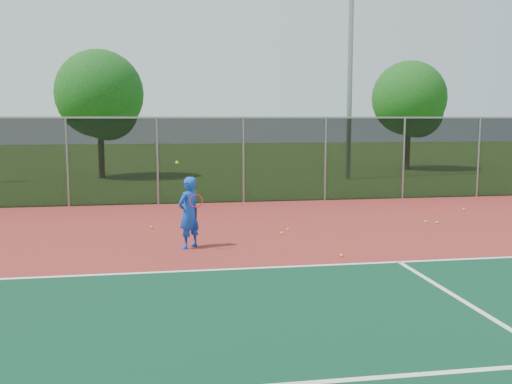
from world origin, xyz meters
TOP-DOWN VIEW (x-y plane):
  - ground at (0.00, 0.00)m, footprint 120.00×120.00m
  - court_apron at (0.00, 2.00)m, footprint 30.00×20.00m
  - fence_back at (0.00, 12.00)m, footprint 30.00×0.06m
  - tennis_player at (-2.25, 5.06)m, footprint 0.71×0.76m
  - practice_ball_0 at (6.83, 9.05)m, footprint 0.07×0.07m
  - practice_ball_1 at (0.44, 6.65)m, footprint 0.07×0.07m
  - practice_ball_2 at (-3.15, 7.56)m, footprint 0.07×0.07m
  - practice_ball_3 at (0.96, 3.65)m, footprint 0.07×0.07m
  - practice_ball_4 at (4.60, 7.15)m, footprint 0.07×0.07m
  - practice_ball_5 at (4.85, 6.97)m, footprint 0.07×0.07m
  - practice_ball_6 at (0.18, 6.23)m, footprint 0.07×0.07m
  - floodlight_n at (6.22, 19.05)m, footprint 0.90×0.40m
  - tree_back_left at (-5.75, 21.37)m, footprint 4.33×4.33m
  - tree_back_mid at (11.36, 23.32)m, footprint 4.27×4.27m

SIDE VIEW (x-z plane):
  - ground at x=0.00m, z-range 0.00..0.00m
  - court_apron at x=0.00m, z-range 0.00..0.02m
  - practice_ball_0 at x=6.83m, z-range 0.02..0.09m
  - practice_ball_1 at x=0.44m, z-range 0.02..0.09m
  - practice_ball_2 at x=-3.15m, z-range 0.02..0.09m
  - practice_ball_3 at x=0.96m, z-range 0.02..0.09m
  - practice_ball_4 at x=4.60m, z-range 0.02..0.09m
  - practice_ball_5 at x=4.85m, z-range 0.02..0.09m
  - practice_ball_6 at x=0.18m, z-range 0.02..0.09m
  - tennis_player at x=-2.25m, z-range -0.16..1.86m
  - fence_back at x=0.00m, z-range 0.05..3.08m
  - tree_back_mid at x=11.36m, z-range 0.80..7.06m
  - tree_back_left at x=-5.75m, z-range 0.81..7.17m
  - floodlight_n at x=6.22m, z-range 0.78..13.57m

